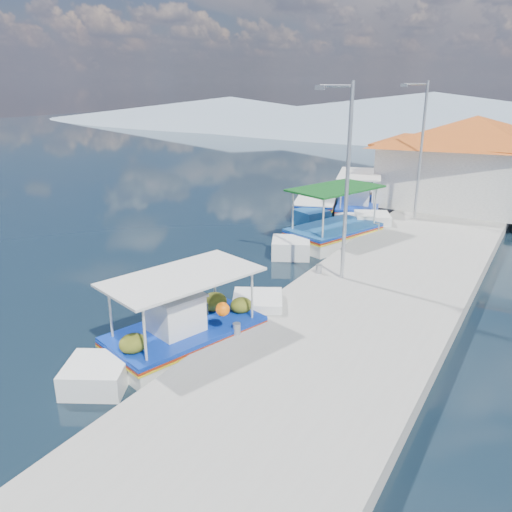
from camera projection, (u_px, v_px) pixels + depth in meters
The scene contains 10 objects.
ground at pixel (190, 285), 17.30m from camera, with size 160.00×160.00×0.00m, color black.
quay at pixel (414, 257), 19.26m from camera, with size 5.00×44.00×0.50m, color #9A9890.
bollards at pixel (354, 243), 19.53m from camera, with size 0.20×17.20×0.30m.
main_caique at pixel (187, 333), 13.05m from camera, with size 3.22×6.54×2.24m.
caique_green_canopy at pixel (334, 234), 21.63m from camera, with size 3.58×6.71×2.65m.
caique_blue_hull at pixel (317, 207), 26.69m from camera, with size 3.29×6.26×1.17m.
caique_far at pixel (358, 207), 26.10m from camera, with size 3.28×6.51×2.38m.
harbor_building at pixel (472, 160), 25.64m from camera, with size 10.49×10.49×4.40m.
lamp_post_near at pixel (345, 173), 15.51m from camera, with size 1.21×0.14×6.00m.
lamp_post_far at pixel (420, 144), 22.85m from camera, with size 1.21×0.14×6.00m.
Camera 1 is at (10.09, -12.69, 6.49)m, focal length 36.26 mm.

